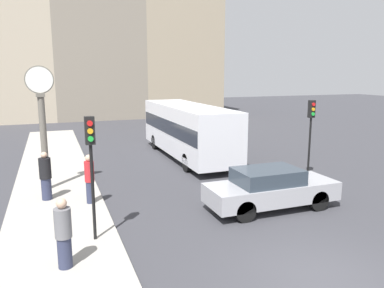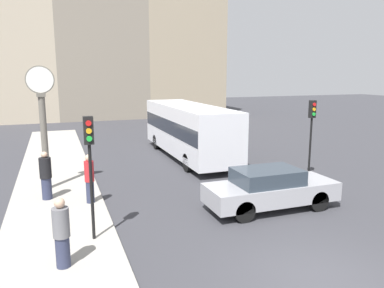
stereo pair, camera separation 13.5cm
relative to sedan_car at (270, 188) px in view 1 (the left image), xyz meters
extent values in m
plane|color=#38383D|center=(-1.36, -4.37, -0.75)|extent=(120.00, 120.00, 0.00)
cube|color=#A39E93|center=(-7.07, 7.42, -0.70)|extent=(3.27, 27.59, 0.10)
cube|color=#B7A88E|center=(-10.19, 29.67, 5.69)|extent=(7.41, 5.00, 12.89)
cube|color=gray|center=(-1.98, 29.67, 5.40)|extent=(9.00, 5.00, 12.31)
cube|color=gray|center=(6.84, 29.67, 5.72)|extent=(8.66, 5.00, 12.94)
cube|color=#9E9EA3|center=(0.05, 0.00, -0.12)|extent=(4.68, 1.72, 0.65)
cube|color=#2D3842|center=(-0.14, 0.00, 0.46)|extent=(2.25, 1.55, 0.52)
cylinder|color=black|center=(1.50, 0.75, -0.39)|extent=(0.72, 0.22, 0.72)
cylinder|color=black|center=(1.50, -0.75, -0.39)|extent=(0.72, 0.22, 0.72)
cylinder|color=black|center=(-1.41, 0.75, -0.39)|extent=(0.72, 0.22, 0.72)
cylinder|color=black|center=(-1.41, -0.75, -0.39)|extent=(0.72, 0.22, 0.72)
cube|color=silver|center=(0.08, 8.76, 0.91)|extent=(2.43, 9.52, 2.61)
cube|color=#1E232D|center=(0.08, 8.76, 1.09)|extent=(2.45, 9.33, 0.77)
cylinder|color=black|center=(1.15, 11.71, -0.30)|extent=(0.28, 0.90, 0.90)
cylinder|color=black|center=(-1.00, 11.71, -0.30)|extent=(0.28, 0.90, 0.90)
cylinder|color=black|center=(1.15, 5.81, -0.30)|extent=(0.28, 0.90, 0.90)
cylinder|color=black|center=(-1.00, 5.81, -0.30)|extent=(0.28, 0.90, 0.90)
cylinder|color=black|center=(-6.11, -0.55, 0.72)|extent=(0.09, 0.09, 2.74)
cube|color=black|center=(-6.11, -0.55, 2.47)|extent=(0.26, 0.20, 0.76)
cylinder|color=red|center=(-6.11, -0.67, 2.68)|extent=(0.15, 0.04, 0.15)
cylinder|color=orange|center=(-6.11, -0.67, 2.47)|extent=(0.15, 0.04, 0.15)
cylinder|color=green|center=(-6.11, -0.67, 2.26)|extent=(0.15, 0.04, 0.15)
cylinder|color=black|center=(3.60, 2.56, 0.65)|extent=(0.09, 0.09, 2.81)
cube|color=black|center=(3.60, 2.56, 2.44)|extent=(0.26, 0.20, 0.76)
cylinder|color=red|center=(3.60, 2.44, 2.65)|extent=(0.15, 0.04, 0.15)
cylinder|color=orange|center=(3.60, 2.44, 2.44)|extent=(0.15, 0.04, 0.15)
cylinder|color=green|center=(3.60, 2.44, 2.23)|extent=(0.15, 0.04, 0.15)
cylinder|color=#666056|center=(-7.38, 4.94, 1.21)|extent=(0.25, 0.25, 3.73)
cube|color=#666056|center=(-7.38, 4.94, 3.16)|extent=(0.33, 0.33, 0.15)
cylinder|color=#666056|center=(-7.38, 4.94, 3.73)|extent=(1.08, 0.04, 1.08)
cylinder|color=white|center=(-7.38, 4.94, 3.73)|extent=(1.00, 0.06, 1.00)
cylinder|color=#2D334C|center=(-6.96, -1.90, -0.26)|extent=(0.34, 0.34, 0.78)
cylinder|color=slate|center=(-6.96, -1.90, 0.49)|extent=(0.40, 0.40, 0.72)
sphere|color=tan|center=(-6.96, -1.90, 0.97)|extent=(0.25, 0.25, 0.25)
cylinder|color=#2D334C|center=(-5.91, 2.59, -0.25)|extent=(0.29, 0.29, 0.80)
cylinder|color=red|center=(-5.91, 2.59, 0.53)|extent=(0.34, 0.34, 0.75)
sphere|color=tan|center=(-5.91, 2.59, 1.02)|extent=(0.24, 0.24, 0.24)
cylinder|color=#2D334C|center=(-7.39, 3.55, -0.24)|extent=(0.36, 0.36, 0.82)
cylinder|color=black|center=(-7.39, 3.55, 0.55)|extent=(0.43, 0.43, 0.76)
sphere|color=tan|center=(-7.39, 3.55, 1.05)|extent=(0.23, 0.23, 0.23)
camera|label=1|loc=(-7.06, -10.82, 4.00)|focal=35.00mm
camera|label=2|loc=(-6.93, -10.87, 4.00)|focal=35.00mm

